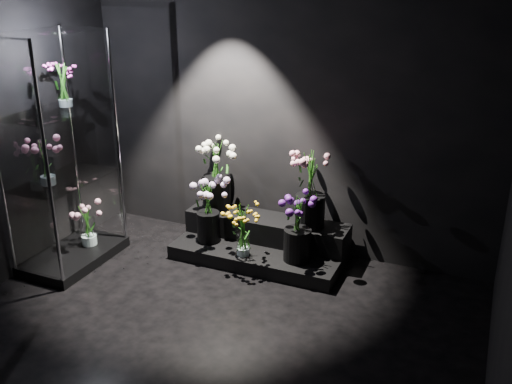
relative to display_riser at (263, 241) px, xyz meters
The scene contains 12 objects.
floor 1.69m from the display_riser, 86.82° to the right, with size 4.00×4.00×0.00m, color black.
wall_back 1.30m from the display_riser, 73.81° to the left, with size 4.00×4.00×0.00m, color black.
display_riser is the anchor object (origin of this frame).
display_case 2.02m from the display_riser, 152.72° to the right, with size 0.58×0.96×2.12m.
bouquet_orange_bells 0.41m from the display_riser, 101.19° to the right, with size 0.29×0.29×0.51m.
bouquet_lilac 0.64m from the display_riser, 161.13° to the right, with size 0.42×0.42×0.63m.
bouquet_purple 0.57m from the display_riser, 25.30° to the right, with size 0.40×0.40×0.61m.
bouquet_cream_roses 0.83m from the display_riser, 167.79° to the left, with size 0.53×0.53×0.70m.
bouquet_pink_roses 0.76m from the display_riser, ahead, with size 0.47×0.47×0.72m.
bouquet_case_pink 2.11m from the display_riser, 148.79° to the right, with size 0.32×0.32×0.41m.
bouquet_case_magenta 2.31m from the display_riser, 158.48° to the right, with size 0.22×0.22×0.39m.
bouquet_case_base_pink 1.69m from the display_riser, 157.51° to the right, with size 0.39×0.39×0.42m.
Camera 1 is at (1.82, -2.89, 2.58)m, focal length 40.00 mm.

